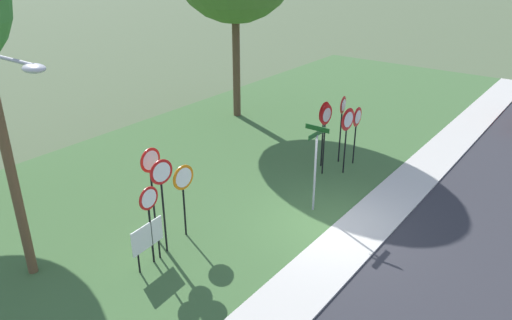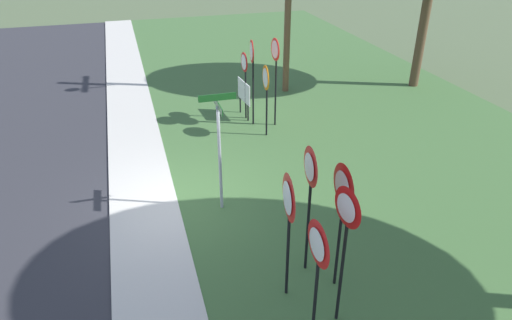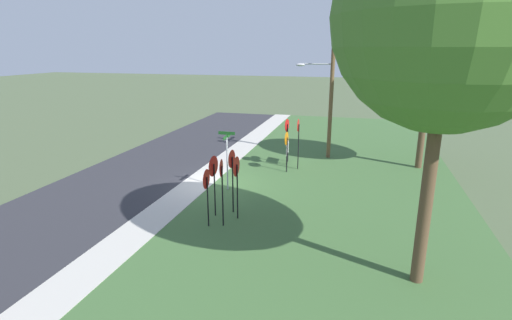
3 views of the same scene
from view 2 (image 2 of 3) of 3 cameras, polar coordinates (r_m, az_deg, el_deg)
The scene contains 14 objects.
ground_plane at distance 11.28m, azimuth -9.69°, elevation -5.46°, with size 160.00×160.00×0.00m, color #4C5B3D.
sidewalk_strip at distance 11.23m, azimuth -13.76°, elevation -5.90°, with size 44.00×1.60×0.06m, color #BCB7AD.
grass_median at distance 13.13m, azimuth 17.12°, elevation -1.05°, with size 44.00×12.00×0.04m, color #3D6033.
stop_sign_near_left at distance 15.09m, azimuth -1.43°, elevation 10.92°, with size 0.63×0.10×2.26m.
stop_sign_near_right at distance 14.43m, azimuth 2.43°, elevation 11.93°, with size 0.69×0.10×2.86m.
stop_sign_far_left at distance 14.47m, azimuth -0.48°, elevation 11.80°, with size 0.69×0.13×2.79m.
stop_sign_far_center at distance 13.80m, azimuth 1.25°, elevation 9.25°, with size 0.74×0.11×2.25m.
yield_sign_near_left at distance 7.59m, azimuth 3.98°, elevation -6.07°, with size 0.83×0.12×2.52m.
yield_sign_near_right at distance 7.01m, azimuth 7.61°, elevation -11.71°, with size 0.75×0.10×2.28m.
yield_sign_far_left at distance 8.14m, azimuth 6.67°, elevation -2.67°, with size 0.74×0.11×2.67m.
yield_sign_far_right at distance 7.17m, azimuth 11.07°, elevation -8.18°, with size 0.67×0.13×2.65m.
yield_sign_center at distance 7.90m, azimuth 10.66°, elevation -4.72°, with size 0.80×0.10×2.57m.
street_name_post at distance 10.12m, azimuth -4.62°, elevation 2.12°, with size 0.96×0.82×2.85m.
notice_board at distance 15.48m, azimuth -1.53°, elevation 8.32°, with size 1.10×0.13×1.25m.
Camera 2 is at (9.36, -0.79, 6.24)m, focal length 32.02 mm.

